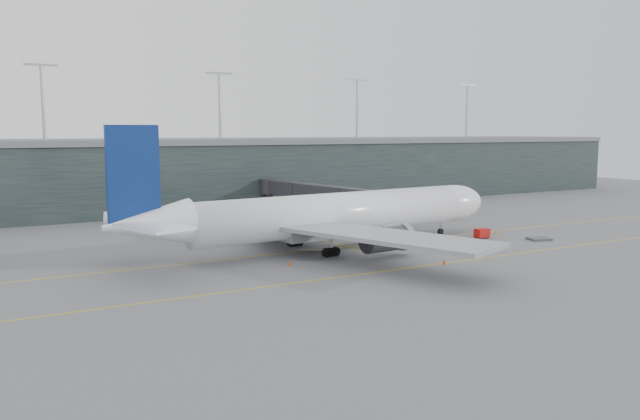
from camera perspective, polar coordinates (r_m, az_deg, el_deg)
ground at (r=92.90m, az=-1.59°, el=-3.27°), size 320.00×320.00×0.00m
taxiline_a at (r=89.43m, az=-0.40°, el=-3.67°), size 160.00×0.25×0.02m
taxiline_b at (r=76.09m, az=5.43°, el=-5.65°), size 160.00×0.25×0.02m
taxiline_lead_main at (r=112.77m, az=-4.04°, el=-1.42°), size 0.25×60.00×0.02m
terminal at (r=145.57m, az=-12.24°, el=3.40°), size 240.00×36.00×29.00m
main_aircraft at (r=89.68m, az=1.13°, el=-0.44°), size 62.99×59.00×17.66m
jet_bridge at (r=122.07m, az=0.04°, el=1.67°), size 11.86×44.50×6.82m
gse_cart at (r=102.29m, az=14.59°, el=-2.04°), size 2.26×1.44×1.54m
baggage_dolly at (r=103.39m, az=19.40°, el=-2.50°), size 3.79×3.35×0.32m
uld_a at (r=99.20m, az=-6.79°, el=-2.12°), size 2.31×2.11×1.70m
uld_b at (r=102.10m, az=-5.82°, el=-1.85°), size 2.07×1.76×1.69m
uld_c at (r=101.68m, az=-4.08°, el=-1.88°), size 1.84×1.48×1.64m
cone_nose at (r=107.14m, az=15.81°, el=-1.94°), size 0.45×0.45×0.72m
cone_wing_stbd at (r=81.43m, az=11.29°, el=-4.66°), size 0.43×0.43×0.68m
cone_wing_port at (r=106.58m, az=1.07°, el=-1.73°), size 0.41×0.41×0.66m
cone_tail at (r=79.11m, az=-2.87°, el=-4.89°), size 0.42×0.42×0.67m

